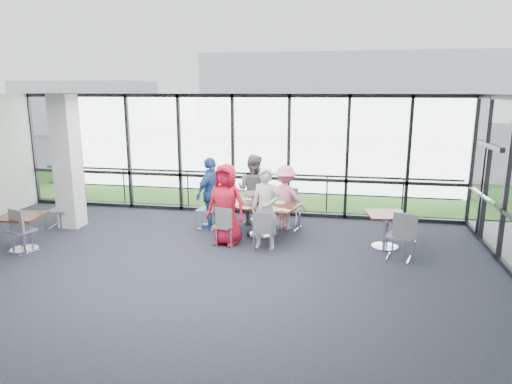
% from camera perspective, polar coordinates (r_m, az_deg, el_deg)
% --- Properties ---
extents(floor, '(12.00, 10.00, 0.02)m').
position_cam_1_polar(floor, '(8.07, -11.44, -11.74)').
color(floor, '#1E212C').
rests_on(floor, ground).
extents(ceiling, '(12.00, 10.00, 0.04)m').
position_cam_1_polar(ceiling, '(7.37, -12.54, 11.67)').
color(ceiling, white).
rests_on(ceiling, ground).
extents(curtain_wall_back, '(12.00, 0.10, 3.20)m').
position_cam_1_polar(curtain_wall_back, '(12.24, -2.90, 4.68)').
color(curtain_wall_back, white).
rests_on(curtain_wall_back, ground).
extents(exit_door, '(0.12, 1.60, 2.10)m').
position_cam_1_polar(exit_door, '(11.19, 26.75, -0.28)').
color(exit_door, black).
rests_on(exit_door, ground).
extents(structural_column, '(0.50, 0.50, 3.20)m').
position_cam_1_polar(structural_column, '(11.86, -22.51, 3.48)').
color(structural_column, silver).
rests_on(structural_column, ground).
extents(apron, '(80.00, 70.00, 0.02)m').
position_cam_1_polar(apron, '(17.34, 1.10, 1.61)').
color(apron, slate).
rests_on(apron, ground).
extents(grass_strip, '(80.00, 5.00, 0.01)m').
position_cam_1_polar(grass_strip, '(15.41, -0.17, 0.33)').
color(grass_strip, '#26561A').
rests_on(grass_strip, ground).
extents(hangar_main, '(24.00, 10.00, 6.00)m').
position_cam_1_polar(hangar_main, '(38.79, 12.85, 11.86)').
color(hangar_main, silver).
rests_on(hangar_main, ground).
extents(hangar_aux, '(10.00, 6.00, 4.00)m').
position_cam_1_polar(hangar_aux, '(40.59, -20.37, 10.01)').
color(hangar_aux, silver).
rests_on(hangar_aux, ground).
extents(guard_rail, '(12.00, 0.06, 0.06)m').
position_cam_1_polar(guard_rail, '(13.01, -2.21, 0.23)').
color(guard_rail, '#2D2D33').
rests_on(guard_rail, ground).
extents(main_table, '(1.95, 1.35, 0.75)m').
position_cam_1_polar(main_table, '(10.41, 0.31, -2.27)').
color(main_table, '#391E10').
rests_on(main_table, ground).
extents(side_table_left, '(0.93, 0.93, 0.75)m').
position_cam_1_polar(side_table_left, '(10.66, -27.29, -3.27)').
color(side_table_left, '#391E10').
rests_on(side_table_left, ground).
extents(side_table_right, '(0.93, 0.93, 0.75)m').
position_cam_1_polar(side_table_right, '(10.02, 15.99, -3.29)').
color(side_table_right, '#391E10').
rests_on(side_table_right, ground).
extents(diner_near_left, '(0.95, 0.71, 1.77)m').
position_cam_1_polar(diner_near_left, '(9.82, -3.75, -1.56)').
color(diner_near_left, red).
rests_on(diner_near_left, ground).
extents(diner_near_right, '(0.69, 0.54, 1.73)m').
position_cam_1_polar(diner_near_right, '(9.53, 1.22, -2.10)').
color(diner_near_right, silver).
rests_on(diner_near_right, ground).
extents(diner_far_left, '(0.97, 0.74, 1.76)m').
position_cam_1_polar(diner_far_left, '(11.25, -0.35, 0.26)').
color(diner_far_left, slate).
rests_on(diner_far_left, ground).
extents(diner_far_right, '(1.08, 0.70, 1.55)m').
position_cam_1_polar(diner_far_right, '(10.92, 3.67, -0.71)').
color(diner_far_right, pink).
rests_on(diner_far_right, ground).
extents(diner_end, '(0.92, 1.16, 1.75)m').
position_cam_1_polar(diner_end, '(10.94, -5.60, -0.18)').
color(diner_end, '#2B5797').
rests_on(diner_end, ground).
extents(chair_main_nl, '(0.50, 0.50, 0.85)m').
position_cam_1_polar(chair_main_nl, '(9.88, -4.02, -4.26)').
color(chair_main_nl, slate).
rests_on(chair_main_nl, ground).
extents(chair_main_nr, '(0.42, 0.42, 0.83)m').
position_cam_1_polar(chair_main_nr, '(9.56, 0.95, -4.85)').
color(chair_main_nr, slate).
rests_on(chair_main_nr, ground).
extents(chair_main_fl, '(0.59, 0.59, 0.96)m').
position_cam_1_polar(chair_main_fl, '(11.49, -0.04, -1.53)').
color(chair_main_fl, slate).
rests_on(chair_main_fl, ground).
extents(chair_main_fr, '(0.57, 0.57, 0.94)m').
position_cam_1_polar(chair_main_fr, '(11.02, 4.32, -2.22)').
color(chair_main_fr, slate).
rests_on(chair_main_fr, ground).
extents(chair_main_end, '(0.48, 0.48, 0.93)m').
position_cam_1_polar(chair_main_end, '(11.10, -6.10, -2.19)').
color(chair_main_end, slate).
rests_on(chair_main_end, ground).
extents(chair_spare_la, '(0.59, 0.59, 0.94)m').
position_cam_1_polar(chair_spare_la, '(10.55, -27.27, -4.30)').
color(chair_spare_la, slate).
rests_on(chair_spare_la, ground).
extents(chair_spare_lb, '(0.50, 0.50, 0.86)m').
position_cam_1_polar(chair_spare_lb, '(12.10, -23.43, -2.11)').
color(chair_spare_lb, slate).
rests_on(chair_spare_lb, ground).
extents(chair_spare_r, '(0.58, 0.58, 0.97)m').
position_cam_1_polar(chair_spare_r, '(9.45, 17.53, -5.23)').
color(chair_spare_r, slate).
rests_on(chair_spare_r, ground).
extents(plate_nl, '(0.26, 0.26, 0.01)m').
position_cam_1_polar(plate_nl, '(10.29, -2.66, -1.62)').
color(plate_nl, white).
rests_on(plate_nl, main_table).
extents(plate_nr, '(0.26, 0.26, 0.01)m').
position_cam_1_polar(plate_nr, '(9.90, 2.51, -2.20)').
color(plate_nr, white).
rests_on(plate_nr, main_table).
extents(plate_fl, '(0.24, 0.24, 0.01)m').
position_cam_1_polar(plate_fl, '(10.81, -1.14, -0.91)').
color(plate_fl, white).
rests_on(plate_fl, main_table).
extents(plate_fr, '(0.26, 0.26, 0.01)m').
position_cam_1_polar(plate_fr, '(10.50, 3.00, -1.33)').
color(plate_fr, white).
rests_on(plate_fr, main_table).
extents(plate_end, '(0.28, 0.28, 0.01)m').
position_cam_1_polar(plate_end, '(10.70, -3.40, -1.08)').
color(plate_end, white).
rests_on(plate_end, main_table).
extents(tumbler_a, '(0.06, 0.06, 0.13)m').
position_cam_1_polar(tumbler_a, '(10.22, -1.10, -1.38)').
color(tumbler_a, white).
rests_on(tumbler_a, main_table).
extents(tumbler_b, '(0.07, 0.07, 0.13)m').
position_cam_1_polar(tumbler_b, '(10.08, 1.22, -1.57)').
color(tumbler_b, white).
rests_on(tumbler_b, main_table).
extents(tumbler_c, '(0.07, 0.07, 0.14)m').
position_cam_1_polar(tumbler_c, '(10.48, 1.13, -1.00)').
color(tumbler_c, white).
rests_on(tumbler_c, main_table).
extents(tumbler_d, '(0.07, 0.07, 0.15)m').
position_cam_1_polar(tumbler_d, '(10.53, -3.34, -0.94)').
color(tumbler_d, white).
rests_on(tumbler_d, main_table).
extents(menu_a, '(0.35, 0.29, 0.00)m').
position_cam_1_polar(menu_a, '(10.07, -1.52, -1.96)').
color(menu_a, white).
rests_on(menu_a, main_table).
extents(menu_b, '(0.33, 0.30, 0.00)m').
position_cam_1_polar(menu_b, '(9.89, 3.57, -2.25)').
color(menu_b, white).
rests_on(menu_b, main_table).
extents(menu_c, '(0.35, 0.27, 0.00)m').
position_cam_1_polar(menu_c, '(10.59, 1.74, -1.23)').
color(menu_c, white).
rests_on(menu_c, main_table).
extents(condiment_caddy, '(0.10, 0.07, 0.04)m').
position_cam_1_polar(condiment_caddy, '(10.37, 0.42, -1.43)').
color(condiment_caddy, black).
rests_on(condiment_caddy, main_table).
extents(ketchup_bottle, '(0.06, 0.06, 0.18)m').
position_cam_1_polar(ketchup_bottle, '(10.43, 0.60, -0.94)').
color(ketchup_bottle, '#B12D1C').
rests_on(ketchup_bottle, main_table).
extents(green_bottle, '(0.05, 0.05, 0.20)m').
position_cam_1_polar(green_bottle, '(10.36, 0.94, -0.98)').
color(green_bottle, '#26732B').
rests_on(green_bottle, main_table).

